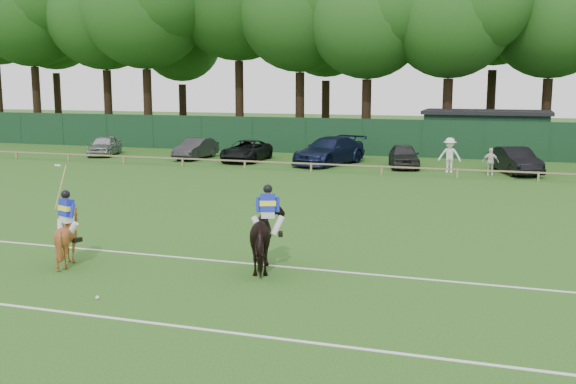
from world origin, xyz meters
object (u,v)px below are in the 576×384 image
at_px(estate_black, 515,161).
at_px(polo_ball, 97,298).
at_px(sedan_silver, 105,145).
at_px(spectator_left, 450,155).
at_px(sedan_grey, 196,149).
at_px(hatch_grey, 404,156).
at_px(utility_shed, 486,132).
at_px(horse_dark, 268,237).
at_px(suv_black, 246,151).
at_px(sedan_navy, 329,151).
at_px(horse_chestnut, 68,238).
at_px(spectator_mid, 490,162).

bearing_deg(estate_black, polo_ball, -132.55).
bearing_deg(sedan_silver, spectator_left, -20.49).
relative_size(sedan_grey, hatch_grey, 1.00).
bearing_deg(utility_shed, spectator_left, -99.13).
bearing_deg(hatch_grey, sedan_silver, 166.35).
xyz_separation_m(sedan_silver, polo_ball, (17.05, -26.56, -0.64)).
bearing_deg(sedan_silver, polo_ball, -74.07).
distance_m(sedan_silver, utility_shed, 26.09).
height_order(horse_dark, suv_black, horse_dark).
xyz_separation_m(sedan_grey, hatch_grey, (13.56, -0.28, 0.02)).
relative_size(suv_black, sedan_navy, 0.83).
height_order(sedan_grey, polo_ball, sedan_grey).
xyz_separation_m(horse_chestnut, utility_shed, (10.14, 32.58, 0.78)).
distance_m(hatch_grey, polo_ball, 26.60).
bearing_deg(spectator_mid, spectator_left, 160.48).
bearing_deg(hatch_grey, sedan_grey, 165.69).
xyz_separation_m(horse_dark, estate_black, (6.52, 22.13, -0.19)).
xyz_separation_m(horse_dark, sedan_navy, (-4.23, 22.95, -0.09)).
xyz_separation_m(hatch_grey, polo_ball, (-3.30, -26.38, -0.64)).
bearing_deg(suv_black, estate_black, -3.26).
relative_size(spectator_mid, polo_ball, 16.52).
bearing_deg(polo_ball, spectator_mid, 71.49).
bearing_deg(horse_chestnut, utility_shed, -85.24).
xyz_separation_m(suv_black, hatch_grey, (9.96, -0.10, 0.03)).
bearing_deg(suv_black, spectator_left, -6.90).
bearing_deg(suv_black, horse_chestnut, -80.74).
bearing_deg(sedan_grey, utility_shed, 27.00).
bearing_deg(hatch_grey, spectator_mid, -33.88).
distance_m(horse_dark, horse_chestnut, 5.63).
distance_m(sedan_navy, spectator_left, 7.41).
height_order(sedan_silver, utility_shed, utility_shed).
xyz_separation_m(sedan_grey, sedan_navy, (9.02, -0.14, 0.16)).
relative_size(spectator_mid, utility_shed, 0.18).
distance_m(suv_black, spectator_left, 12.76).
bearing_deg(utility_shed, hatch_grey, -116.63).
bearing_deg(sedan_grey, polo_ball, -66.96).
relative_size(horse_dark, spectator_left, 1.12).
xyz_separation_m(suv_black, spectator_mid, (14.87, -1.96, 0.09)).
distance_m(horse_chestnut, sedan_silver, 28.18).
bearing_deg(spectator_mid, sedan_grey, 167.75).
height_order(suv_black, sedan_navy, sedan_navy).
xyz_separation_m(sedan_navy, utility_shed, (8.87, 8.48, 0.71)).
xyz_separation_m(spectator_left, utility_shed, (1.60, 9.94, 0.57)).
bearing_deg(estate_black, sedan_silver, 155.89).
bearing_deg(polo_ball, sedan_silver, 122.69).
bearing_deg(estate_black, suv_black, 154.97).
xyz_separation_m(estate_black, utility_shed, (-1.88, 9.29, 0.82)).
xyz_separation_m(spectator_mid, polo_ball, (-8.21, -24.52, -0.70)).
distance_m(horse_chestnut, sedan_grey, 25.45).
bearing_deg(utility_shed, sedan_silver, -161.12).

